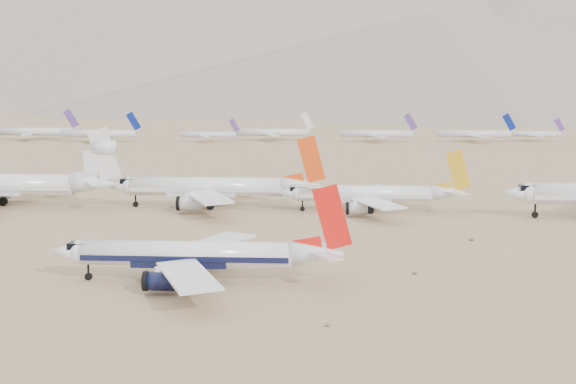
% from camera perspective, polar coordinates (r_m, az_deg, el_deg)
% --- Properties ---
extents(ground, '(7000.00, 7000.00, 0.00)m').
position_cam_1_polar(ground, '(130.60, -1.69, -5.87)').
color(ground, '#947556').
rests_on(ground, ground).
extents(main_airliner, '(44.25, 43.22, 15.62)m').
position_cam_1_polar(main_airliner, '(125.38, -6.38, -4.47)').
color(main_airliner, white).
rests_on(main_airliner, ground).
extents(row2_gold_tail, '(43.25, 42.30, 15.40)m').
position_cam_1_polar(row2_gold_tail, '(194.42, 6.05, -0.16)').
color(row2_gold_tail, white).
rests_on(row2_gold_tail, ground).
extents(row2_orange_tail, '(51.32, 50.20, 18.31)m').
position_cam_1_polar(row2_orange_tail, '(200.61, -5.22, 0.32)').
color(row2_orange_tail, white).
rests_on(row2_orange_tail, ground).
extents(row2_white_trijet, '(57.57, 56.26, 20.40)m').
position_cam_1_polar(row2_white_trijet, '(212.12, -19.68, 0.51)').
color(row2_white_trijet, white).
rests_on(row2_white_trijet, ground).
extents(distant_storage_row, '(654.97, 58.75, 15.28)m').
position_cam_1_polar(distant_storage_row, '(440.12, 8.48, 4.12)').
color(distant_storage_row, silver).
rests_on(distant_storage_row, ground).
extents(mountain_range, '(7354.00, 3024.00, 470.00)m').
position_cam_1_polar(mountain_range, '(1782.58, 5.78, 12.69)').
color(mountain_range, slate).
rests_on(mountain_range, ground).
extents(desert_scrub, '(261.14, 123.48, 0.63)m').
position_cam_1_polar(desert_scrub, '(104.77, -9.20, -9.20)').
color(desert_scrub, brown).
rests_on(desert_scrub, ground).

